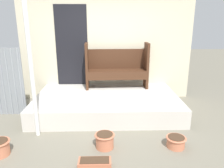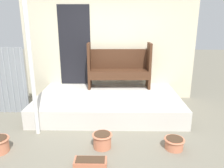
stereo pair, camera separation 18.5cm
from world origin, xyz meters
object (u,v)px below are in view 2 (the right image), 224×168
Objects in this scene: flower_pot_middle at (102,140)px; flower_pot_right at (174,143)px; bench at (119,66)px; support_post at (32,72)px; planter_box_rect at (90,163)px.

flower_pot_right is (1.17, -0.02, -0.03)m from flower_pot_middle.
flower_pot_middle is (-0.30, -2.13, -0.80)m from bench.
bench is 4.59× the size of flower_pot_right.
support_post is 4.92× the size of planter_box_rect.
support_post reaches higher than planter_box_rect.
flower_pot_middle is 0.52m from planter_box_rect.
planter_box_rect is at bearing -101.20° from bench.
flower_pot_middle is (1.23, -0.45, -1.02)m from support_post.
flower_pot_right is 1.40m from planter_box_rect.
flower_pot_middle is 1.17m from flower_pot_right.
flower_pot_right is at bearing -1.07° from flower_pot_middle.
support_post is 1.51× the size of bench.
flower_pot_right is 0.71× the size of planter_box_rect.
support_post reaches higher than bench.
bench is 2.47m from flower_pot_right.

